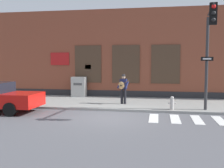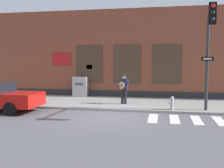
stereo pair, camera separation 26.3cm
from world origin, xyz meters
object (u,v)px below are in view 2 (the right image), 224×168
object	(u,v)px
busker	(124,87)
utility_box	(80,87)
fire_hydrant	(172,103)
traffic_light	(209,42)

from	to	relation	value
busker	utility_box	world-z (taller)	busker
utility_box	fire_hydrant	distance (m)	7.40
busker	fire_hydrant	bearing A→B (deg)	-27.13
traffic_light	utility_box	size ratio (longest dim) A/B	3.50
busker	utility_box	size ratio (longest dim) A/B	1.24
busker	utility_box	xyz separation A→B (m)	(-3.48, 2.65, -0.29)
utility_box	fire_hydrant	world-z (taller)	utility_box
traffic_light	fire_hydrant	world-z (taller)	traffic_light
busker	fire_hydrant	distance (m)	3.11
busker	traffic_light	world-z (taller)	traffic_light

